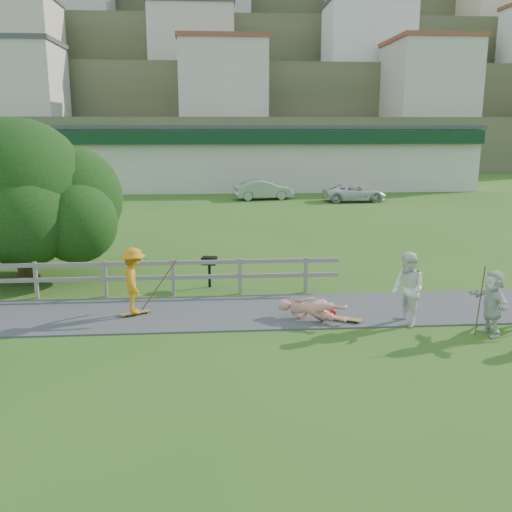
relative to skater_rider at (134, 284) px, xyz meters
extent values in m
plane|color=#315E1A|center=(2.90, -1.42, -0.88)|extent=(260.00, 260.00, 0.00)
cube|color=#3E3E41|center=(2.90, 0.08, -0.86)|extent=(34.00, 3.00, 0.04)
cube|color=slate|center=(-3.10, 1.88, -0.33)|extent=(0.10, 0.10, 1.10)
cube|color=slate|center=(-1.10, 1.88, -0.33)|extent=(0.10, 0.10, 1.10)
cube|color=slate|center=(0.90, 1.88, -0.33)|extent=(0.10, 0.10, 1.10)
cube|color=slate|center=(2.90, 1.88, -0.33)|extent=(0.10, 0.10, 1.10)
cube|color=slate|center=(4.90, 1.88, -0.33)|extent=(0.10, 0.10, 1.10)
cube|color=slate|center=(-1.60, 1.88, 0.12)|extent=(15.00, 0.08, 0.12)
cube|color=slate|center=(-1.60, 1.88, -0.33)|extent=(15.00, 0.08, 0.12)
cube|color=beige|center=(6.90, 33.58, 1.52)|extent=(32.00, 10.00, 4.80)
cube|color=#12331C|center=(6.90, 28.38, 3.32)|extent=(32.00, 0.60, 1.00)
cube|color=#45454A|center=(6.90, 33.58, 4.07)|extent=(32.50, 10.50, 0.30)
cube|color=#485532|center=(2.90, 53.58, 2.12)|extent=(220.00, 14.00, 6.00)
cube|color=beige|center=(2.90, 53.58, 8.62)|extent=(10.00, 9.00, 7.00)
cube|color=#45454A|center=(2.90, 53.58, 12.37)|extent=(10.40, 9.40, 0.50)
cube|color=#485532|center=(2.90, 66.58, 5.62)|extent=(220.00, 14.00, 13.00)
cube|color=beige|center=(2.90, 66.58, 15.62)|extent=(10.00, 9.00, 7.00)
cube|color=#45454A|center=(2.90, 66.58, 19.37)|extent=(10.40, 9.40, 0.50)
cube|color=#485532|center=(2.90, 79.58, 9.62)|extent=(220.00, 14.00, 21.00)
cube|color=#485532|center=(2.90, 92.58, 14.12)|extent=(220.00, 14.00, 30.00)
cube|color=#485532|center=(2.90, 106.58, 19.12)|extent=(220.00, 14.00, 40.00)
imported|color=orange|center=(0.00, 0.00, 0.00)|extent=(0.87, 1.25, 1.76)
imported|color=tan|center=(4.62, -0.79, -0.55)|extent=(1.33, 1.80, 0.67)
imported|color=white|center=(6.97, -1.25, 0.06)|extent=(0.94, 1.08, 1.89)
imported|color=silver|center=(8.78, -2.06, -0.08)|extent=(0.61, 1.53, 1.61)
imported|color=#9EA1A5|center=(5.64, 24.86, -0.21)|extent=(4.24, 2.09, 1.34)
imported|color=silver|center=(11.75, 23.33, -0.29)|extent=(4.33, 2.14, 1.18)
sphere|color=#A10B0D|center=(5.22, -0.44, -0.76)|extent=(0.24, 0.24, 0.24)
cylinder|color=#543521|center=(0.60, 0.40, -0.01)|extent=(0.03, 0.03, 1.74)
cylinder|color=#543521|center=(8.46, -2.09, -0.02)|extent=(0.03, 0.03, 1.73)
camera|label=1|loc=(2.10, -14.71, 4.05)|focal=40.00mm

